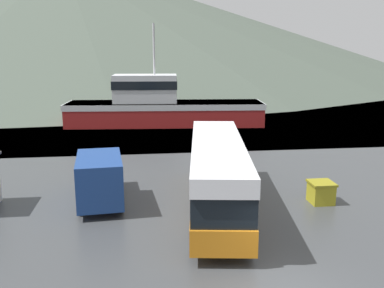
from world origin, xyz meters
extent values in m
plane|color=#475B6B|center=(0.00, 139.11, 0.00)|extent=(240.00, 240.00, 0.00)
cone|color=#424C42|center=(-28.77, 144.01, 18.60)|extent=(227.26, 227.26, 37.20)
cube|color=#B26614|center=(-0.93, 7.50, 0.96)|extent=(4.10, 12.17, 1.02)
cube|color=black|center=(-0.93, 7.50, 2.06)|extent=(4.02, 11.93, 1.17)
cube|color=silver|center=(-0.93, 7.50, 3.01)|extent=(4.10, 12.17, 0.73)
cube|color=black|center=(-0.08, 13.43, 1.85)|extent=(2.13, 0.36, 1.58)
cylinder|color=black|center=(-1.40, 11.79, 0.45)|extent=(0.42, 0.93, 0.90)
cylinder|color=black|center=(0.72, 11.49, 0.45)|extent=(0.42, 0.93, 0.90)
cylinder|color=black|center=(-2.57, 3.51, 0.45)|extent=(0.42, 0.93, 0.90)
cylinder|color=black|center=(-0.46, 3.21, 0.45)|extent=(0.42, 0.93, 0.90)
cube|color=navy|center=(-6.64, 8.57, 1.45)|extent=(2.48, 4.13, 2.19)
cube|color=navy|center=(-6.89, 11.39, 0.95)|extent=(2.29, 1.88, 1.21)
cube|color=black|center=(-6.81, 10.56, 1.94)|extent=(1.83, 0.22, 0.77)
cylinder|color=black|center=(-7.83, 11.08, 0.35)|extent=(0.28, 0.72, 0.70)
cylinder|color=black|center=(-5.91, 11.24, 0.35)|extent=(0.28, 0.72, 0.70)
cylinder|color=black|center=(-7.52, 7.58, 0.35)|extent=(0.28, 0.72, 0.70)
cylinder|color=black|center=(-5.60, 7.75, 0.35)|extent=(0.28, 0.72, 0.70)
cube|color=maroon|center=(-1.95, 31.61, 1.17)|extent=(20.12, 6.18, 2.34)
cube|color=silver|center=(-1.95, 31.61, 2.05)|extent=(20.32, 6.25, 0.58)
cube|color=silver|center=(-3.93, 31.76, 3.74)|extent=(6.57, 3.75, 2.80)
cube|color=black|center=(-3.93, 31.76, 4.16)|extent=(6.71, 3.85, 0.84)
cylinder|color=#B2B2B7|center=(-2.98, 31.69, 7.65)|extent=(0.20, 0.20, 5.03)
cube|color=olive|center=(4.51, 7.67, 0.50)|extent=(1.10, 1.14, 1.00)
cube|color=olive|center=(4.51, 7.67, 1.06)|extent=(1.21, 1.26, 0.11)
camera|label=1|loc=(-4.61, -12.10, 7.76)|focal=40.00mm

